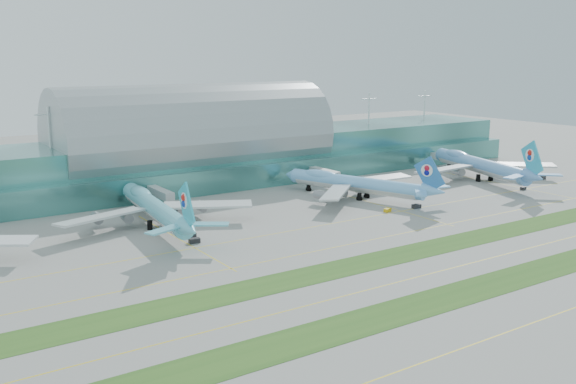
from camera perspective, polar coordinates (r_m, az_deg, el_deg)
ground at (r=180.78m, az=9.73°, el=-5.84°), size 700.00×700.00×0.00m
terminal at (r=282.79m, az=-8.30°, el=3.65°), size 340.00×69.10×36.00m
grass_strip_near at (r=162.76m, az=16.54°, el=-8.21°), size 420.00×12.00×0.08m
grass_strip_far at (r=182.15m, az=9.30°, el=-5.67°), size 420.00×12.00×0.08m
taxiline_a at (r=151.77m, az=22.39°, el=-10.16°), size 420.00×0.35×0.01m
taxiline_b at (r=171.44m, az=12.94°, el=-6.98°), size 420.00×0.35×0.01m
taxiline_c at (r=193.61m, az=6.08°, el=-4.52°), size 420.00×0.35×0.01m
taxiline_d at (r=210.33m, az=2.26°, el=-3.11°), size 420.00×0.35×0.01m
airliner_b at (r=214.87m, az=-11.79°, el=-1.30°), size 65.34×74.54×20.51m
airliner_c at (r=252.82m, az=5.91°, el=0.83°), size 58.94×68.63×19.57m
airliner_d at (r=301.75m, az=16.63°, el=2.37°), size 68.21×78.97×22.18m
gse_c at (r=194.37m, az=-8.32°, el=-4.29°), size 3.57×2.45×1.45m
gse_d at (r=200.71m, az=-8.69°, el=-3.81°), size 3.66×1.92×1.26m
gse_e at (r=232.65m, az=8.83°, el=-1.60°), size 3.30×2.48×1.26m
gse_f at (r=240.03m, az=11.35°, el=-1.24°), size 3.41×1.81×1.51m
gse_g at (r=285.07m, az=20.17°, el=0.32°), size 3.15×2.17×1.23m
gse_h at (r=311.94m, az=21.68°, el=1.19°), size 3.67×2.63×1.56m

